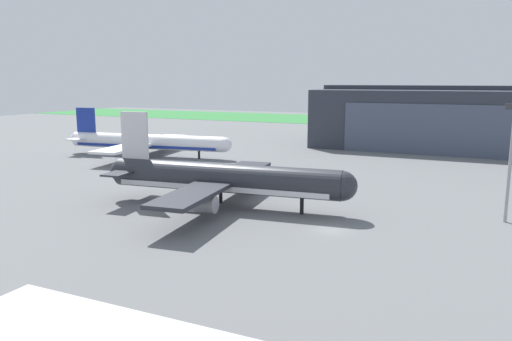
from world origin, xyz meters
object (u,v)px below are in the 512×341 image
object	(u,v)px
airliner_near_left	(224,179)
apron_light_mast	(511,152)
maintenance_hangar	(483,119)
airliner_far_left	(146,142)

from	to	relation	value
airliner_near_left	apron_light_mast	distance (m)	39.57
maintenance_hangar	airliner_far_left	world-z (taller)	maintenance_hangar
airliner_near_left	apron_light_mast	size ratio (longest dim) A/B	2.46
maintenance_hangar	apron_light_mast	world-z (taller)	maintenance_hangar
airliner_near_left	maintenance_hangar	bearing A→B (deg)	68.53
maintenance_hangar	airliner_near_left	world-z (taller)	maintenance_hangar
maintenance_hangar	airliner_near_left	xyz separation A→B (m)	(-34.06, -86.63, -3.95)
airliner_far_left	airliner_near_left	distance (m)	55.99
maintenance_hangar	apron_light_mast	bearing A→B (deg)	-86.98
airliner_near_left	airliner_far_left	bearing A→B (deg)	139.03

